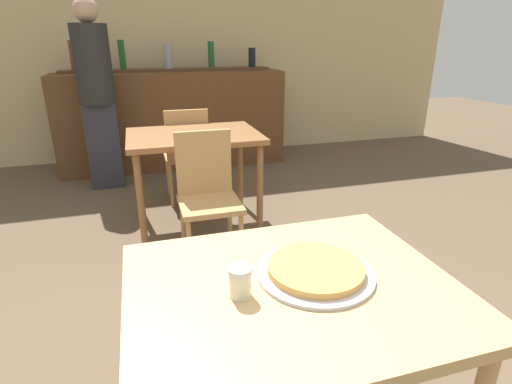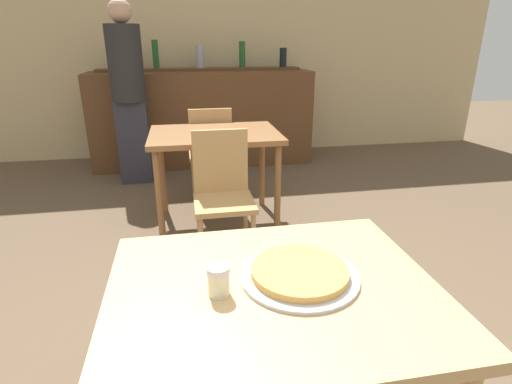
% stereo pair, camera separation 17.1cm
% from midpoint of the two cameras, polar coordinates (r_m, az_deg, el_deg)
% --- Properties ---
extents(wall_back, '(8.00, 0.05, 2.80)m').
position_cam_midpoint_polar(wall_back, '(5.38, -7.37, 20.21)').
color(wall_back, '#D1B784').
rests_on(wall_back, ground_plane).
extents(dining_table_near, '(1.02, 0.82, 0.75)m').
position_cam_midpoint_polar(dining_table_near, '(1.32, 6.33, -16.34)').
color(dining_table_near, tan).
rests_on(dining_table_near, ground_plane).
extents(dining_table_far, '(1.01, 0.74, 0.78)m').
position_cam_midpoint_polar(dining_table_far, '(3.19, -4.36, 6.80)').
color(dining_table_far, brown).
rests_on(dining_table_far, ground_plane).
extents(bar_counter, '(2.60, 0.56, 1.11)m').
position_cam_midpoint_polar(bar_counter, '(4.95, -6.55, 10.34)').
color(bar_counter, brown).
rests_on(bar_counter, ground_plane).
extents(bar_back_shelf, '(2.39, 0.24, 0.35)m').
position_cam_midpoint_polar(bar_back_shelf, '(5.02, -7.00, 17.61)').
color(bar_back_shelf, brown).
rests_on(bar_back_shelf, bar_counter).
extents(chair_far_side_front, '(0.40, 0.40, 0.89)m').
position_cam_midpoint_polar(chair_far_side_front, '(2.73, -3.03, 0.60)').
color(chair_far_side_front, tan).
rests_on(chair_far_side_front, ground_plane).
extents(chair_far_side_back, '(0.40, 0.40, 0.89)m').
position_cam_midpoint_polar(chair_far_side_back, '(3.75, -5.20, 6.23)').
color(chair_far_side_back, tan).
rests_on(chair_far_side_back, ground_plane).
extents(pizza_tray, '(0.38, 0.38, 0.04)m').
position_cam_midpoint_polar(pizza_tray, '(1.31, 10.05, -11.48)').
color(pizza_tray, '#B7B7BC').
rests_on(pizza_tray, dining_table_near).
extents(cheese_shaker, '(0.07, 0.07, 0.09)m').
position_cam_midpoint_polar(cheese_shaker, '(1.20, -1.24, -12.60)').
color(cheese_shaker, beige).
rests_on(cheese_shaker, dining_table_near).
extents(person_standing, '(0.34, 0.34, 1.82)m').
position_cam_midpoint_polar(person_standing, '(4.33, -16.69, 14.00)').
color(person_standing, '#2D2D38').
rests_on(person_standing, ground_plane).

